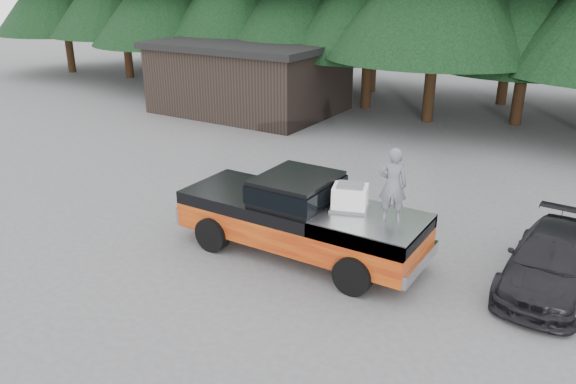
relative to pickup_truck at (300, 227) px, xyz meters
The scene contains 7 objects.
ground 1.08m from the pickup_truck, 151.84° to the right, with size 120.00×120.00×0.00m, color #515053.
pickup_truck is the anchor object (origin of this frame).
truck_cab 0.97m from the pickup_truck, behind, with size 1.66×1.90×0.59m, color black.
air_compressor 1.49m from the pickup_truck, ahead, with size 0.75×0.62×0.51m, color white.
man_on_bed 2.62m from the pickup_truck, ahead, with size 0.59×0.38×1.61m, color #58595F.
parked_car 5.46m from the pickup_truck, 15.84° to the left, with size 1.65×4.06×1.18m, color black.
utility_building 15.19m from the pickup_truck, 130.05° to the left, with size 8.40×6.40×3.30m.
Camera 1 is at (6.83, -9.86, 6.18)m, focal length 35.00 mm.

